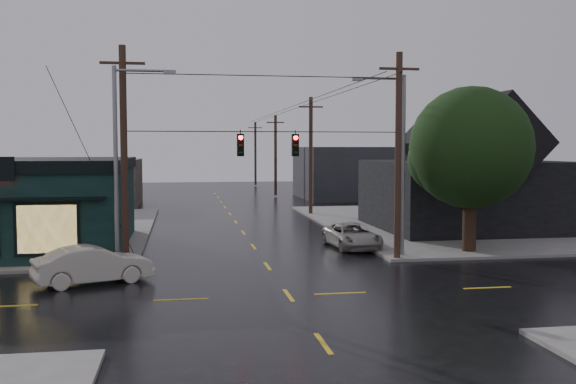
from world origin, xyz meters
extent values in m
plane|color=black|center=(0.00, 0.00, 0.00)|extent=(160.00, 160.00, 0.00)
cube|color=slate|center=(20.00, 20.00, 0.07)|extent=(28.00, 28.00, 0.15)
cube|color=black|center=(15.00, 17.00, 2.40)|extent=(12.00, 11.00, 4.50)
cylinder|color=black|center=(10.90, 7.85, 2.13)|extent=(0.70, 0.70, 3.97)
sphere|color=black|center=(10.90, 7.85, 5.55)|extent=(6.36, 6.36, 6.36)
cylinder|color=black|center=(0.00, 6.50, 6.30)|extent=(13.00, 0.04, 0.04)
cube|color=#332825|center=(-14.00, 40.00, 2.20)|extent=(12.00, 10.00, 4.40)
cube|color=#26262B|center=(16.00, 45.00, 2.80)|extent=(14.00, 12.00, 5.60)
imported|color=beige|center=(-7.53, 3.37, 0.78)|extent=(4.98, 3.23, 1.55)
imported|color=gray|center=(5.34, 10.65, 0.68)|extent=(2.61, 5.05, 1.36)
camera|label=1|loc=(-3.91, -23.46, 5.57)|focal=40.00mm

